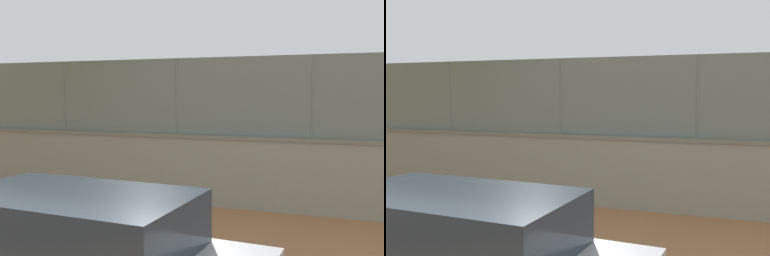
{
  "view_description": "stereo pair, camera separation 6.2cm",
  "coord_description": "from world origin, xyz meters",
  "views": [
    {
      "loc": [
        -1.44,
        23.18,
        2.6
      ],
      "look_at": [
        3.06,
        8.86,
        1.43
      ],
      "focal_mm": 41.13,
      "sensor_mm": 36.0,
      "label": 1
    },
    {
      "loc": [
        -1.5,
        23.16,
        2.6
      ],
      "look_at": [
        3.06,
        8.86,
        1.43
      ],
      "focal_mm": 41.13,
      "sensor_mm": 36.0,
      "label": 2
    }
  ],
  "objects": [
    {
      "name": "player_baseline_waiting",
      "position": [
        5.46,
        7.99,
        0.98
      ],
      "size": [
        0.72,
        1.11,
        1.66
      ],
      "color": "#591919",
      "rests_on": "ground_plane"
    },
    {
      "name": "player_crossing_court",
      "position": [
        1.88,
        0.45,
        0.92
      ],
      "size": [
        1.25,
        0.72,
        1.56
      ],
      "color": "#591919",
      "rests_on": "ground_plane"
    },
    {
      "name": "sports_ball",
      "position": [
        6.49,
        9.97,
        1.17
      ],
      "size": [
        0.13,
        0.13,
        0.13
      ],
      "primitive_type": "sphere",
      "color": "yellow"
    },
    {
      "name": "perimeter_wall",
      "position": [
        0.47,
        13.43,
        0.83
      ],
      "size": [
        22.31,
        1.22,
        1.65
      ],
      "color": "gray",
      "rests_on": "ground_plane"
    },
    {
      "name": "player_foreground_swinging",
      "position": [
        5.17,
        10.39,
        0.86
      ],
      "size": [
        1.0,
        0.69,
        1.48
      ],
      "color": "#591919",
      "rests_on": "ground_plane"
    },
    {
      "name": "ground_plane",
      "position": [
        0.0,
        0.0,
        0.0
      ],
      "size": [
        260.0,
        260.0,
        0.0
      ],
      "primitive_type": "plane",
      "color": "#A36B42"
    },
    {
      "name": "fence_panel_on_wall",
      "position": [
        0.47,
        13.43,
        2.54
      ],
      "size": [
        21.92,
        0.88,
        1.78
      ],
      "color": "slate",
      "rests_on": "perimeter_wall"
    }
  ]
}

